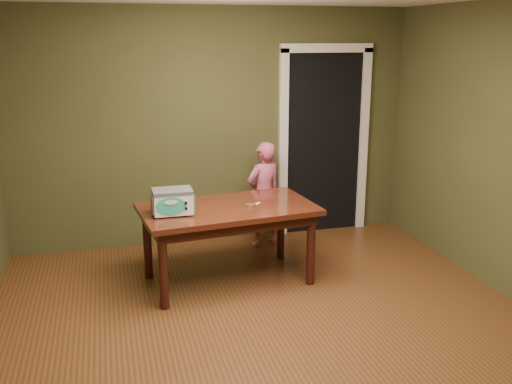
% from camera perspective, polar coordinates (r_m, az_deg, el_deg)
% --- Properties ---
extents(floor, '(5.00, 5.00, 0.00)m').
position_cam_1_polar(floor, '(4.48, 2.31, -15.22)').
color(floor, brown).
rests_on(floor, ground).
extents(room_shell, '(4.52, 5.02, 2.61)m').
position_cam_1_polar(room_shell, '(3.90, 2.58, 6.89)').
color(room_shell, '#454826').
rests_on(room_shell, ground).
extents(doorway, '(1.10, 0.66, 2.25)m').
position_cam_1_polar(doorway, '(7.02, 5.87, 5.23)').
color(doorway, black).
rests_on(doorway, ground).
extents(dining_table, '(1.69, 1.07, 0.75)m').
position_cam_1_polar(dining_table, '(5.34, -2.85, -2.45)').
color(dining_table, '#34150B').
rests_on(dining_table, floor).
extents(toy_oven, '(0.37, 0.26, 0.23)m').
position_cam_1_polar(toy_oven, '(5.09, -8.35, -0.88)').
color(toy_oven, '#4C4F54').
rests_on(toy_oven, dining_table).
extents(baking_pan, '(0.10, 0.10, 0.02)m').
position_cam_1_polar(baking_pan, '(5.29, -0.54, -1.32)').
color(baking_pan, silver).
rests_on(baking_pan, dining_table).
extents(spatula, '(0.15, 0.14, 0.01)m').
position_cam_1_polar(spatula, '(5.33, -0.15, -1.29)').
color(spatula, '#F4F26A').
rests_on(spatula, dining_table).
extents(child, '(0.50, 0.41, 1.18)m').
position_cam_1_polar(child, '(6.29, 0.78, -0.24)').
color(child, '#BE4E71').
rests_on(child, floor).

